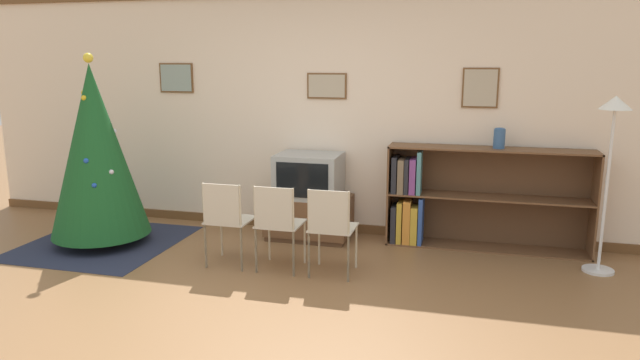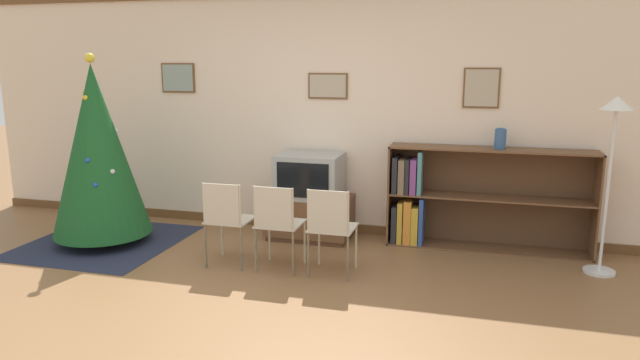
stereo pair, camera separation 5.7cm
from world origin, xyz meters
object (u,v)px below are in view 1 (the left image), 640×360
at_px(television, 309,175).
at_px(folding_chair_right, 331,226).
at_px(tv_console, 309,217).
at_px(vase, 499,138).
at_px(christmas_tree, 96,151).
at_px(folding_chair_left, 226,218).
at_px(bookshelf, 453,199).
at_px(folding_chair_center, 277,222).
at_px(standing_lamp, 612,139).

xyz_separation_m(television, folding_chair_right, (0.50, -1.06, -0.23)).
bearing_deg(folding_chair_right, tv_console, 115.30).
height_order(tv_console, vase, vase).
xyz_separation_m(christmas_tree, tv_console, (2.08, 0.76, -0.76)).
bearing_deg(folding_chair_right, christmas_tree, 173.29).
xyz_separation_m(christmas_tree, folding_chair_left, (1.58, -0.30, -0.52)).
relative_size(tv_console, vase, 4.36).
bearing_deg(bookshelf, christmas_tree, -166.26).
distance_m(folding_chair_left, bookshelf, 2.36).
distance_m(folding_chair_center, vase, 2.38).
bearing_deg(vase, christmas_tree, -167.81).
xyz_separation_m(television, folding_chair_center, (0.00, -1.06, -0.23)).
height_order(christmas_tree, standing_lamp, christmas_tree).
distance_m(television, vase, 2.00).
bearing_deg(television, folding_chair_left, -115.35).
xyz_separation_m(television, standing_lamp, (2.88, -0.32, 0.55)).
distance_m(television, standing_lamp, 2.95).
xyz_separation_m(folding_chair_right, standing_lamp, (2.37, 0.74, 0.77)).
height_order(tv_console, folding_chair_center, folding_chair_center).
distance_m(folding_chair_right, vase, 1.98).
relative_size(folding_chair_left, vase, 3.98).
bearing_deg(television, folding_chair_center, -90.00).
bearing_deg(tv_console, television, -90.00).
xyz_separation_m(christmas_tree, standing_lamp, (4.96, 0.44, 0.25)).
height_order(christmas_tree, tv_console, christmas_tree).
xyz_separation_m(christmas_tree, folding_chair_center, (2.08, -0.30, -0.52)).
height_order(tv_console, bookshelf, bookshelf).
distance_m(tv_console, folding_chair_right, 1.20).
bearing_deg(bookshelf, folding_chair_right, -130.83).
distance_m(christmas_tree, folding_chair_right, 2.66).
relative_size(folding_chair_right, bookshelf, 0.40).
distance_m(folding_chair_right, bookshelf, 1.57).
bearing_deg(folding_chair_right, vase, 39.15).
height_order(tv_console, television, television).
distance_m(tv_console, folding_chair_center, 1.09).
xyz_separation_m(tv_console, folding_chair_center, (0.00, -1.07, 0.24)).
distance_m(christmas_tree, television, 2.24).
bearing_deg(christmas_tree, bookshelf, 13.74).
height_order(folding_chair_right, standing_lamp, standing_lamp).
bearing_deg(folding_chair_center, folding_chair_left, 180.00).
bearing_deg(folding_chair_right, standing_lamp, 17.40).
xyz_separation_m(tv_console, television, (0.00, -0.00, 0.47)).
xyz_separation_m(folding_chair_left, folding_chair_center, (0.50, 0.00, 0.00)).
bearing_deg(standing_lamp, christmas_tree, -174.95).
xyz_separation_m(television, vase, (1.95, 0.11, 0.46)).
bearing_deg(folding_chair_right, bookshelf, 49.17).
bearing_deg(television, tv_console, 90.00).
relative_size(television, folding_chair_center, 0.83).
bearing_deg(vase, folding_chair_right, -140.85).
distance_m(christmas_tree, standing_lamp, 4.99).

